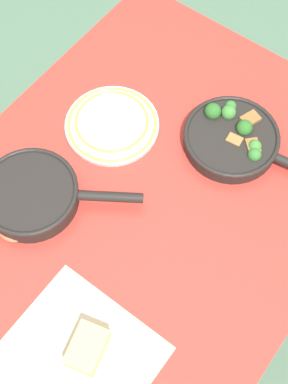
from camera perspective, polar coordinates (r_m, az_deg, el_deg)
The scene contains 7 objects.
ground_plane at distance 1.97m, azimuth -0.00°, elevation -9.90°, with size 14.00×14.00×0.00m, color #51755B.
dining_table_red at distance 1.37m, azimuth -0.00°, elevation -1.93°, with size 1.16×0.89×0.72m.
skillet_broccoli at distance 1.37m, azimuth 9.51°, elevation 5.74°, with size 0.24×0.36×0.07m.
skillet_eggs at distance 1.29m, azimuth -11.85°, elevation -0.27°, with size 0.28×0.35×0.05m.
parchment_sheet at distance 1.18m, azimuth -7.78°, elevation -17.90°, with size 0.32×0.31×0.00m.
cheese_block at distance 1.16m, azimuth -6.06°, elevation -16.25°, with size 0.11×0.09×0.05m.
dinner_plate_stack at distance 1.39m, azimuth -3.45°, elevation 7.31°, with size 0.24×0.24×0.03m.
Camera 1 is at (-0.46, -0.35, 1.88)m, focal length 50.00 mm.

